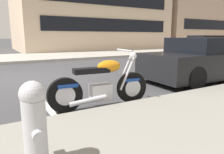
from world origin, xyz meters
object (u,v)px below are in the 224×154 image
at_px(parked_motorcycle, 102,86).
at_px(fire_hydrant, 34,122).
at_px(parked_car_far_down_curb, 207,60).
at_px(car_opposite_curb, 205,45).

xyz_separation_m(parked_motorcycle, fire_hydrant, (-1.51, -1.56, 0.15)).
height_order(parked_car_far_down_curb, car_opposite_curb, car_opposite_curb).
bearing_deg(car_opposite_curb, parked_motorcycle, 32.77).
relative_size(parked_motorcycle, car_opposite_curb, 0.44).
bearing_deg(car_opposite_curb, parked_car_far_down_curb, 40.33).
relative_size(parked_motorcycle, parked_car_far_down_curb, 0.46).
relative_size(parked_motorcycle, fire_hydrant, 2.43).
bearing_deg(fire_hydrant, car_opposite_curb, 31.52).
bearing_deg(parked_motorcycle, parked_car_far_down_curb, 15.15).
distance_m(parked_motorcycle, parked_car_far_down_curb, 4.21).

